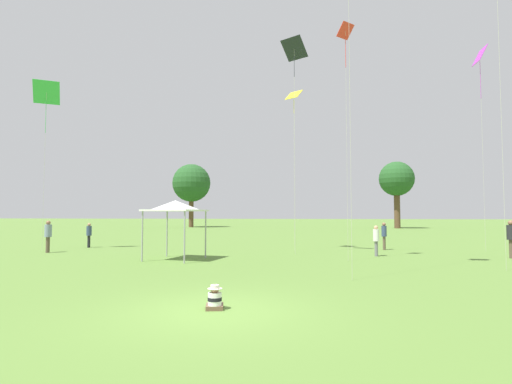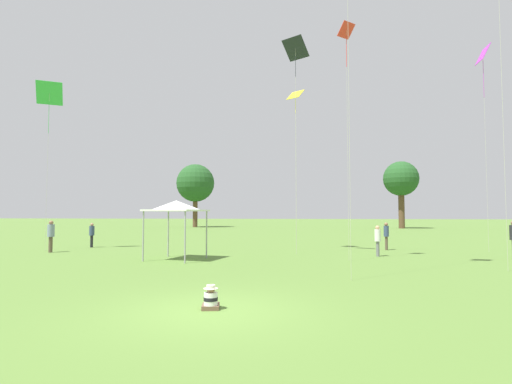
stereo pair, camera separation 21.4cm
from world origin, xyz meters
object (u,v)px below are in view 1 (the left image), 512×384
at_px(person_standing_2, 89,233).
at_px(kite_6, 480,62).
at_px(person_standing_3, 48,234).
at_px(kite_4, 346,43).
at_px(canopy_tent, 175,206).
at_px(kite_0, 46,95).
at_px(kite_2, 294,53).
at_px(person_standing_0, 511,236).
at_px(seated_toddler, 215,299).
at_px(distant_tree_0, 191,183).
at_px(person_standing_1, 384,233).
at_px(kite_3, 294,100).
at_px(person_standing_4, 376,238).
at_px(distant_tree_1, 397,180).

height_order(person_standing_2, kite_6, kite_6).
height_order(person_standing_3, kite_4, kite_4).
xyz_separation_m(person_standing_3, canopy_tent, (8.20, -2.36, 1.46)).
distance_m(person_standing_2, kite_0, 8.86).
relative_size(kite_2, kite_6, 1.00).
xyz_separation_m(person_standing_0, kite_4, (-8.03, -2.01, 9.25)).
xyz_separation_m(seated_toddler, kite_4, (3.97, 9.99, 10.12)).
xyz_separation_m(canopy_tent, distant_tree_0, (-12.26, 43.45, 4.49)).
bearing_deg(person_standing_3, distant_tree_0, 35.06).
bearing_deg(person_standing_2, person_standing_0, -129.08).
bearing_deg(kite_6, seated_toddler, 5.05).
bearing_deg(kite_2, person_standing_1, -72.84).
distance_m(person_standing_3, kite_3, 16.15).
distance_m(person_standing_4, kite_4, 9.80).
bearing_deg(distant_tree_1, kite_2, -109.27).
relative_size(person_standing_0, person_standing_4, 1.18).
distance_m(seated_toddler, person_standing_4, 13.43).
bearing_deg(kite_0, person_standing_4, -166.65).
distance_m(canopy_tent, distant_tree_1, 47.07).
relative_size(kite_3, distant_tree_0, 0.96).
xyz_separation_m(person_standing_0, kite_6, (0.13, 3.21, 9.93)).
distance_m(person_standing_3, distant_tree_0, 41.72).
xyz_separation_m(person_standing_3, distant_tree_0, (-4.06, 41.09, 5.95)).
xyz_separation_m(person_standing_2, person_standing_4, (17.49, -2.92, 0.01)).
relative_size(person_standing_3, kite_6, 0.15).
relative_size(person_standing_4, distant_tree_1, 0.16).
distance_m(person_standing_4, kite_2, 11.01).
height_order(person_standing_0, person_standing_4, person_standing_0).
xyz_separation_m(canopy_tent, kite_6, (16.28, 5.88, 8.50)).
bearing_deg(distant_tree_1, person_standing_4, -103.49).
relative_size(kite_2, kite_4, 1.05).
xyz_separation_m(person_standing_4, distant_tree_1, (9.55, 39.82, 6.24)).
height_order(person_standing_4, kite_6, kite_6).
distance_m(seated_toddler, kite_2, 16.82).
bearing_deg(kite_0, distant_tree_0, -70.77).
bearing_deg(distant_tree_1, kite_6, -94.71).
relative_size(kite_0, distant_tree_0, 1.00).
distance_m(person_standing_3, kite_0, 8.40).
bearing_deg(person_standing_1, person_standing_0, 95.16).
xyz_separation_m(kite_0, kite_2, (14.88, 0.01, 1.79)).
bearing_deg(kite_2, distant_tree_1, -33.19).
xyz_separation_m(person_standing_2, kite_2, (13.32, -2.37, 10.18)).
bearing_deg(seated_toddler, kite_0, 125.33).
height_order(seated_toddler, kite_4, kite_4).
distance_m(person_standing_1, person_standing_3, 19.49).
bearing_deg(person_standing_3, kite_2, -56.18).
xyz_separation_m(person_standing_4, kite_0, (-19.05, 0.55, 8.38)).
bearing_deg(kite_4, kite_6, -144.67).
bearing_deg(person_standing_3, kite_4, -66.48).
bearing_deg(canopy_tent, kite_2, 31.48).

